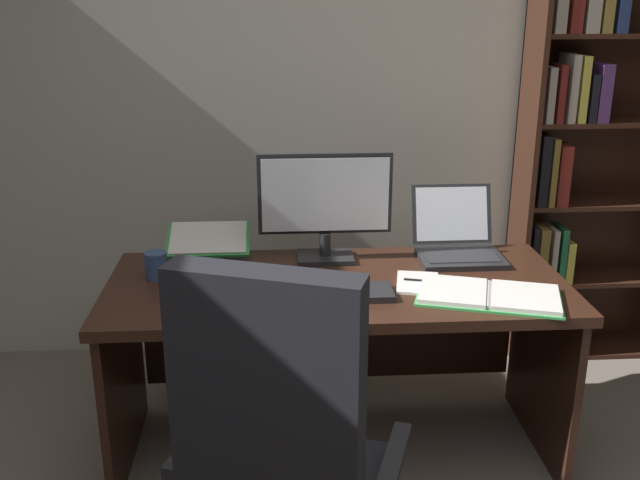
# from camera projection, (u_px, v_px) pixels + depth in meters

# --- Properties ---
(wall_back) EXTENTS (5.28, 0.12, 2.69)m
(wall_back) POSITION_uv_depth(u_px,v_px,m) (337.00, 78.00, 3.39)
(wall_back) COLOR beige
(wall_back) RESTS_ON ground
(desk) EXTENTS (1.68, 0.73, 0.72)m
(desk) POSITION_uv_depth(u_px,v_px,m) (335.00, 321.00, 2.78)
(desk) COLOR #381E14
(desk) RESTS_ON ground
(bookshelf) EXTENTS (0.79, 0.27, 1.94)m
(bookshelf) POSITION_uv_depth(u_px,v_px,m) (586.00, 163.00, 3.39)
(bookshelf) COLOR #381E14
(bookshelf) RESTS_ON ground
(monitor) EXTENTS (0.52, 0.16, 0.43)m
(monitor) POSITION_uv_depth(u_px,v_px,m) (325.00, 206.00, 2.80)
(monitor) COLOR #232326
(monitor) RESTS_ON desk
(laptop) EXTENTS (0.33, 0.35, 0.26)m
(laptop) POSITION_uv_depth(u_px,v_px,m) (457.00, 242.00, 2.90)
(laptop) COLOR #232326
(laptop) RESTS_ON desk
(keyboard) EXTENTS (0.42, 0.15, 0.02)m
(keyboard) POSITION_uv_depth(u_px,v_px,m) (333.00, 293.00, 2.51)
(keyboard) COLOR #232326
(keyboard) RESTS_ON desk
(computer_mouse) EXTENTS (0.06, 0.10, 0.04)m
(computer_mouse) POSITION_uv_depth(u_px,v_px,m) (246.00, 293.00, 2.49)
(computer_mouse) COLOR #232326
(computer_mouse) RESTS_ON desk
(reading_stand_with_book) EXTENTS (0.33, 0.26, 0.12)m
(reading_stand_with_book) POSITION_uv_depth(u_px,v_px,m) (208.00, 243.00, 2.88)
(reading_stand_with_book) COLOR #232326
(reading_stand_with_book) RESTS_ON desk
(open_binder) EXTENTS (0.54, 0.39, 0.02)m
(open_binder) POSITION_uv_depth(u_px,v_px,m) (489.00, 295.00, 2.50)
(open_binder) COLOR green
(open_binder) RESTS_ON desk
(notepad) EXTENTS (0.19, 0.23, 0.01)m
(notepad) POSITION_uv_depth(u_px,v_px,m) (418.00, 283.00, 2.62)
(notepad) COLOR white
(notepad) RESTS_ON desk
(pen) EXTENTS (0.14, 0.04, 0.01)m
(pen) POSITION_uv_depth(u_px,v_px,m) (423.00, 280.00, 2.62)
(pen) COLOR black
(pen) RESTS_ON notepad
(coffee_mug) EXTENTS (0.08, 0.08, 0.10)m
(coffee_mug) POSITION_uv_depth(u_px,v_px,m) (156.00, 265.00, 2.67)
(coffee_mug) COLOR #334C7A
(coffee_mug) RESTS_ON desk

